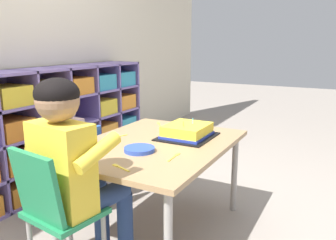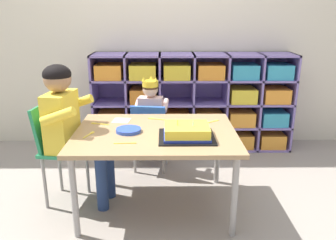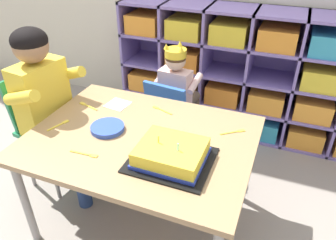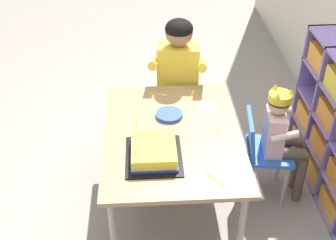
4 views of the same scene
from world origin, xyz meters
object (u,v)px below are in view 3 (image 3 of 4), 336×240
at_px(classroom_chair_blue, 171,112).
at_px(child_with_crown, 178,87).
at_px(activity_table, 141,145).
at_px(fork_by_napkin, 161,110).
at_px(fork_at_table_front_edge, 60,125).
at_px(fork_near_cake_tray, 234,132).
at_px(classroom_chair_adult_side, 42,121).
at_px(paper_plate_stack, 107,128).
at_px(adult_helper_seated, 50,98).
at_px(fork_beside_plate_stack, 87,106).
at_px(birthday_cake_on_tray, 171,154).
at_px(fork_near_child_seat, 86,154).

bearing_deg(classroom_chair_blue, child_with_crown, -89.32).
height_order(activity_table, fork_by_napkin, fork_by_napkin).
height_order(fork_by_napkin, fork_at_table_front_edge, same).
distance_m(child_with_crown, fork_near_cake_tray, 0.69).
xyz_separation_m(classroom_chair_blue, classroom_chair_adult_side, (-0.66, -0.50, 0.06)).
xyz_separation_m(paper_plate_stack, fork_by_napkin, (0.18, 0.29, -0.01)).
xyz_separation_m(classroom_chair_blue, child_with_crown, (0.01, 0.10, 0.15)).
relative_size(paper_plate_stack, fork_by_napkin, 1.28).
bearing_deg(classroom_chair_adult_side, fork_by_napkin, -67.93).
xyz_separation_m(adult_helper_seated, fork_beside_plate_stack, (0.19, 0.08, -0.05)).
height_order(activity_table, fork_beside_plate_stack, fork_beside_plate_stack).
bearing_deg(classroom_chair_blue, adult_helper_seated, 50.36).
relative_size(activity_table, fork_near_cake_tray, 9.46).
bearing_deg(paper_plate_stack, classroom_chair_adult_side, 169.05).
distance_m(classroom_chair_adult_side, birthday_cake_on_tray, 0.98).
height_order(fork_by_napkin, fork_beside_plate_stack, same).
bearing_deg(fork_near_cake_tray, classroom_chair_adult_side, -31.81).
bearing_deg(fork_beside_plate_stack, fork_near_cake_tray, 19.21).
distance_m(fork_near_child_seat, fork_by_napkin, 0.53).
distance_m(classroom_chair_adult_side, fork_near_child_seat, 0.65).
height_order(birthday_cake_on_tray, fork_at_table_front_edge, birthday_cake_on_tray).
relative_size(classroom_chair_blue, fork_near_child_seat, 4.41).
bearing_deg(classroom_chair_blue, birthday_cake_on_tray, 118.05).
bearing_deg(child_with_crown, fork_by_napkin, 103.64).
relative_size(classroom_chair_blue, fork_at_table_front_edge, 4.94).
relative_size(fork_by_napkin, fork_near_cake_tray, 1.15).
height_order(paper_plate_stack, fork_by_napkin, paper_plate_stack).
height_order(child_with_crown, paper_plate_stack, child_with_crown).
xyz_separation_m(adult_helper_seated, fork_by_napkin, (0.61, 0.20, -0.05)).
bearing_deg(fork_by_napkin, classroom_chair_adult_side, -146.66).
xyz_separation_m(child_with_crown, classroom_chair_adult_side, (-0.67, -0.60, -0.08)).
relative_size(classroom_chair_blue, fork_by_napkin, 4.64).
bearing_deg(child_with_crown, fork_near_child_seat, 89.54).
xyz_separation_m(adult_helper_seated, fork_at_table_front_edge, (0.17, -0.14, -0.05)).
xyz_separation_m(activity_table, adult_helper_seated, (-0.61, 0.08, 0.11)).
bearing_deg(fork_beside_plate_stack, activity_table, -5.18).
relative_size(activity_table, fork_at_table_front_edge, 8.76).
distance_m(activity_table, paper_plate_stack, 0.20).
distance_m(classroom_chair_blue, fork_at_table_front_edge, 0.79).
relative_size(activity_table, adult_helper_seated, 1.07).
bearing_deg(fork_by_napkin, fork_beside_plate_stack, -145.41).
height_order(classroom_chair_blue, fork_by_napkin, classroom_chair_blue).
bearing_deg(fork_near_cake_tray, fork_beside_plate_stack, -34.31).
relative_size(classroom_chair_blue, adult_helper_seated, 0.61).
distance_m(fork_near_cake_tray, fork_at_table_front_edge, 0.91).
height_order(classroom_chair_adult_side, fork_near_child_seat, classroom_chair_adult_side).
distance_m(fork_by_napkin, fork_at_table_front_edge, 0.56).
bearing_deg(fork_at_table_front_edge, fork_near_child_seat, 77.94).
height_order(activity_table, classroom_chair_adult_side, classroom_chair_adult_side).
xyz_separation_m(classroom_chair_blue, adult_helper_seated, (-0.55, -0.51, 0.26)).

